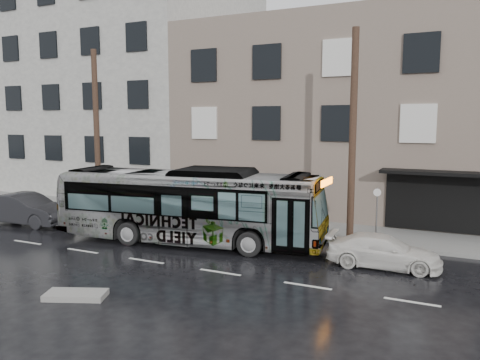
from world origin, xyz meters
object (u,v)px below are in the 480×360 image
object	(u,v)px
utility_pole_front	(353,137)
bus	(189,206)
white_sedan	(383,251)
dark_sedan	(25,209)
utility_pole_rear	(97,133)
sign_post	(377,216)

from	to	relation	value
utility_pole_front	bus	xyz separation A→B (m)	(-6.43, -2.76, -3.00)
utility_pole_front	white_sedan	world-z (taller)	utility_pole_front
utility_pole_front	white_sedan	bearing A→B (deg)	-56.23
utility_pole_front	bus	size ratio (longest dim) A/B	0.76
dark_sedan	bus	bearing A→B (deg)	-91.86
utility_pole_front	dark_sedan	bearing A→B (deg)	-168.43
bus	white_sedan	xyz separation A→B (m)	(8.23, 0.07, -1.06)
white_sedan	bus	bearing A→B (deg)	87.67
dark_sedan	white_sedan	bearing A→B (deg)	-93.04
utility_pole_rear	bus	distance (m)	8.60
sign_post	bus	bearing A→B (deg)	-159.84
sign_post	dark_sedan	distance (m)	17.40
utility_pole_front	sign_post	xyz separation A→B (m)	(1.10, 0.00, -3.30)
utility_pole_front	utility_pole_rear	bearing A→B (deg)	180.00
utility_pole_rear	utility_pole_front	bearing A→B (deg)	0.00
utility_pole_front	utility_pole_rear	xyz separation A→B (m)	(-14.00, 0.00, 0.00)
utility_pole_front	utility_pole_rear	distance (m)	14.00
utility_pole_rear	white_sedan	distance (m)	16.54
utility_pole_rear	sign_post	bearing A→B (deg)	0.00
white_sedan	sign_post	bearing A→B (deg)	11.80
white_sedan	dark_sedan	bearing A→B (deg)	89.04
bus	dark_sedan	distance (m)	9.60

